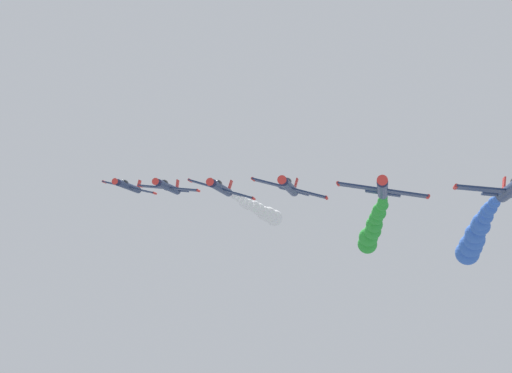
{
  "coord_description": "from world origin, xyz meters",
  "views": [
    {
      "loc": [
        -15.95,
        81.49,
        82.48
      ],
      "look_at": [
        0.0,
        0.0,
        94.83
      ],
      "focal_mm": 46.06,
      "sensor_mm": 36.0,
      "label": 1
    }
  ],
  "objects": [
    {
      "name": "smoke_trail_left_outer",
      "position": [
        3.24,
        -22.33,
        94.02
      ],
      "size": [
        5.09,
        18.43,
        3.72
      ],
      "color": "white"
    },
    {
      "name": "airplane_trailing",
      "position": [
        25.64,
        -20.22,
        98.56
      ],
      "size": [
        9.38,
        10.35,
        3.13
      ],
      "rotation": [
        0.0,
        -0.24,
        0.0
      ],
      "color": "navy"
    },
    {
      "name": "airplane_left_outer",
      "position": [
        5.4,
        -2.93,
        95.23
      ],
      "size": [
        9.25,
        10.35,
        3.38
      ],
      "rotation": [
        0.0,
        -0.3,
        0.0
      ],
      "color": "navy"
    },
    {
      "name": "airplane_right_outer",
      "position": [
        15.84,
        -11.77,
        96.95
      ],
      "size": [
        9.54,
        10.35,
        2.54
      ],
      "rotation": [
        0.0,
        -0.11,
        0.0
      ],
      "color": "navy"
    },
    {
      "name": "smoke_trail_lead",
      "position": [
        -26.25,
        1.76,
        87.78
      ],
      "size": [
        3.28,
        19.92,
        6.32
      ],
      "color": "blue"
    },
    {
      "name": "airplane_right_inner",
      "position": [
        -4.92,
        4.56,
        94.01
      ],
      "size": [
        9.3,
        10.35,
        3.29
      ],
      "rotation": [
        0.0,
        -0.28,
        0.0
      ],
      "color": "navy"
    },
    {
      "name": "airplane_left_inner",
      "position": [
        -15.93,
        13.75,
        92.2
      ],
      "size": [
        9.48,
        10.35,
        2.85
      ],
      "rotation": [
        0.0,
        -0.17,
        0.0
      ],
      "color": "navy"
    },
    {
      "name": "airplane_lead",
      "position": [
        -26.87,
        22.28,
        90.57
      ],
      "size": [
        9.53,
        10.35,
        2.62
      ],
      "rotation": [
        0.0,
        -0.12,
        0.0
      ],
      "color": "navy"
    },
    {
      "name": "smoke_trail_left_inner",
      "position": [
        -14.38,
        -6.81,
        89.53
      ],
      "size": [
        4.32,
        19.84,
        5.98
      ],
      "color": "green"
    }
  ]
}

